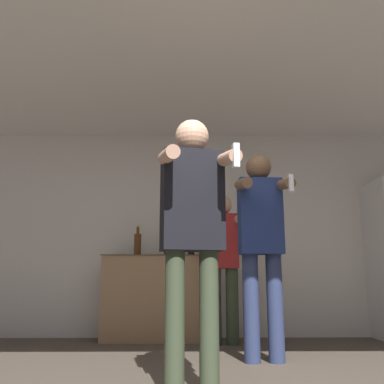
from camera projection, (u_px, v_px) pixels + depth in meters
The scene contains 10 objects.
wall_back at pixel (193, 232), 5.41m from camera, with size 7.00×0.06×2.55m.
ceiling_slab at pixel (196, 75), 4.05m from camera, with size 7.00×3.79×0.05m.
counter at pixel (154, 297), 4.96m from camera, with size 1.19×0.54×0.96m.
bottle_short_whiskey at pixel (167, 245), 5.01m from camera, with size 0.07×0.07×0.31m.
bottle_dark_rum at pixel (191, 244), 5.02m from camera, with size 0.08×0.08×0.36m.
bottle_red_label at pixel (177, 245), 5.02m from camera, with size 0.09×0.09×0.32m.
bottle_brown_liquor at pixel (138, 243), 5.01m from camera, with size 0.08×0.08×0.36m.
person_woman_foreground at pixel (192, 222), 2.65m from camera, with size 0.51×0.53×1.69m.
person_man_side at pixel (261, 237), 3.72m from camera, with size 0.46×0.51×1.78m.
person_spectator_back at pixel (223, 257), 4.70m from camera, with size 0.42×0.50×1.62m.
Camera 1 is at (-0.09, -2.09, 0.65)m, focal length 40.00 mm.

